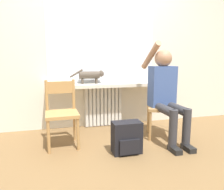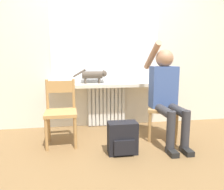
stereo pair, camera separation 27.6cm
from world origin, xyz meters
The scene contains 10 objects.
ground_plane centered at (0.00, 0.00, 0.00)m, with size 12.00×12.00×0.00m, color brown.
wall_with_window centered at (0.00, 1.23, 1.35)m, with size 7.00×0.06×2.70m.
radiator centered at (0.00, 1.15, 0.32)m, with size 0.60×0.08×0.65m.
windowsill centered at (0.00, 1.05, 0.67)m, with size 1.75×0.30×0.05m.
window_glass centered at (0.00, 1.20, 1.37)m, with size 1.68×0.01×1.35m.
chair_left centered at (-0.67, 0.49, 0.43)m, with size 0.40×0.40×0.81m.
chair_right centered at (0.68, 0.49, 0.43)m, with size 0.50×0.50×0.81m.
person centered at (0.67, 0.37, 0.67)m, with size 0.36×1.02×1.30m.
cat centered at (-0.20, 1.09, 0.83)m, with size 0.52×0.11×0.22m.
backpack centered at (0.03, 0.07, 0.18)m, with size 0.33×0.22×0.37m.
Camera 2 is at (-0.47, -2.24, 1.09)m, focal length 35.00 mm.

